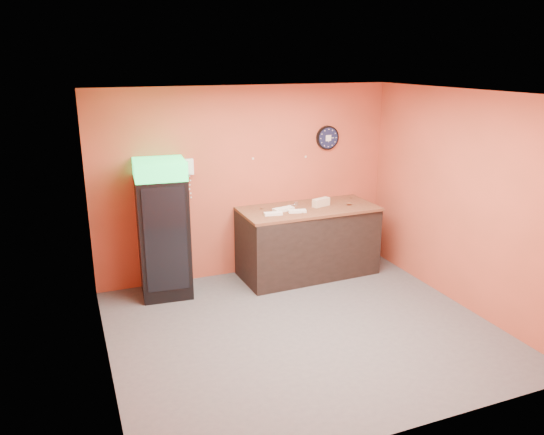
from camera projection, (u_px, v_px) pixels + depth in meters
floor at (302, 329)px, 6.44m from camera, size 4.50×4.50×0.00m
back_wall at (247, 182)px, 7.81m from camera, size 4.50×0.02×2.80m
left_wall at (98, 244)px, 5.24m from camera, size 0.02×4.00×2.80m
right_wall at (462, 200)px, 6.84m from camera, size 0.02×4.00×2.80m
ceiling at (307, 93)px, 5.63m from camera, size 4.50×4.00×0.02m
beverage_cooler at (164, 231)px, 7.14m from camera, size 0.71×0.72×1.89m
prep_counter at (308, 242)px, 7.96m from camera, size 2.04×0.96×1.01m
wall_clock at (328, 138)px, 8.08m from camera, size 0.37×0.06×0.37m
wall_phone at (189, 167)px, 7.37m from camera, size 0.12×0.11×0.22m
butcher_paper at (308, 209)px, 7.81m from camera, size 2.03×0.95×0.04m
sub_roll_stack at (321, 202)px, 7.86m from camera, size 0.30×0.18×0.12m
wrapped_sandwich_left at (273, 214)px, 7.43m from camera, size 0.27×0.14×0.04m
wrapped_sandwich_mid at (297, 211)px, 7.55m from camera, size 0.27×0.15×0.04m
wrapped_sandwich_right at (283, 209)px, 7.63m from camera, size 0.33×0.18×0.04m
kitchen_tool at (296, 203)px, 7.92m from camera, size 0.05×0.05×0.05m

